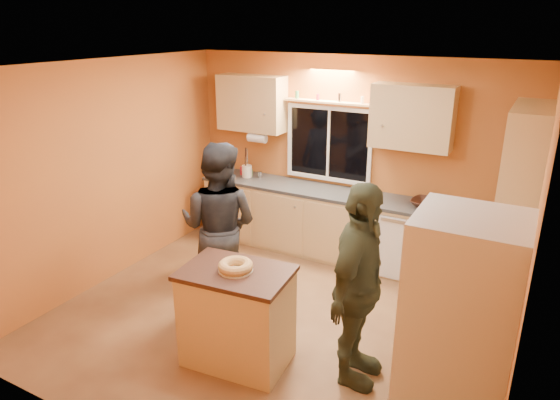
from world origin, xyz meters
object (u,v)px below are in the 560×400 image
Objects in this scene: refrigerator at (458,335)px; person_left at (220,211)px; island at (237,316)px; person_right at (358,287)px; person_center at (219,226)px.

person_left is (-2.97, 1.36, -0.07)m from refrigerator.
person_left reaches higher than island.
island is 0.56× the size of person_right.
person_left is 0.92× the size of person_right.
refrigerator is 0.98× the size of person_center.
refrigerator is 3.27m from person_left.
person_center is at bearing 162.79° from refrigerator.
person_left is at bearing 124.20° from island.
person_center is at bearing 127.63° from island.
person_right reaches higher than person_left.
person_right is (2.13, -1.05, 0.07)m from person_left.
person_center reaches higher than refrigerator.
person_center is (-2.60, 0.80, 0.02)m from refrigerator.
refrigerator is at bearing -6.09° from island.
person_center is (-0.72, 0.78, 0.45)m from island.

